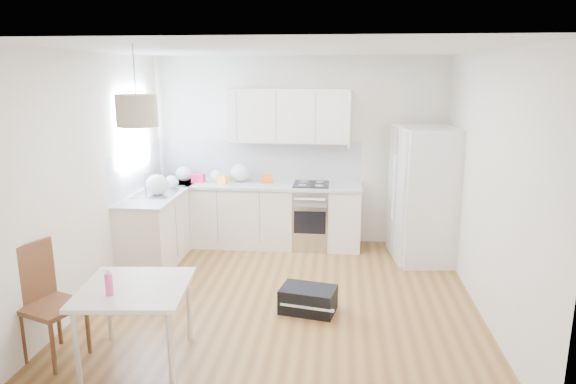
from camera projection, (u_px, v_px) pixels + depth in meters
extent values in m
plane|color=brown|center=(284.00, 299.00, 5.75)|extent=(4.20, 4.20, 0.00)
plane|color=white|center=(283.00, 49.00, 5.13)|extent=(4.20, 4.20, 0.00)
plane|color=silver|center=(299.00, 151.00, 7.47)|extent=(4.20, 0.00, 4.20)
plane|color=silver|center=(94.00, 177.00, 5.64)|extent=(0.00, 4.20, 4.20)
plane|color=silver|center=(488.00, 185.00, 5.23)|extent=(0.00, 4.20, 4.20)
cube|color=#BFE0F9|center=(133.00, 129.00, 6.66)|extent=(0.02, 1.00, 1.00)
cube|color=silver|center=(256.00, 216.00, 7.45)|extent=(3.00, 0.60, 0.88)
cube|color=silver|center=(162.00, 225.00, 6.98)|extent=(0.60, 1.80, 0.88)
cube|color=silver|center=(256.00, 185.00, 7.34)|extent=(3.02, 0.64, 0.04)
cube|color=silver|center=(160.00, 192.00, 6.88)|extent=(0.64, 1.82, 0.04)
cube|color=silver|center=(258.00, 160.00, 7.55)|extent=(3.00, 0.01, 0.58)
cube|color=silver|center=(137.00, 169.00, 6.83)|extent=(0.01, 1.80, 0.58)
cube|color=silver|center=(288.00, 116.00, 7.21)|extent=(1.70, 0.32, 0.75)
cube|color=beige|center=(134.00, 289.00, 4.36)|extent=(0.97, 0.97, 0.04)
cylinder|color=silver|center=(77.00, 349.00, 4.08)|extent=(0.05, 0.05, 0.66)
cylinder|color=silver|center=(171.00, 349.00, 4.08)|extent=(0.05, 0.05, 0.66)
cylinder|color=silver|center=(109.00, 307.00, 4.81)|extent=(0.05, 0.05, 0.66)
cylinder|color=silver|center=(189.00, 307.00, 4.81)|extent=(0.05, 0.05, 0.66)
cylinder|color=#E84087|center=(109.00, 282.00, 4.17)|extent=(0.07, 0.07, 0.22)
cube|color=black|center=(308.00, 300.00, 5.43)|extent=(0.63, 0.48, 0.26)
cylinder|color=beige|center=(137.00, 110.00, 4.10)|extent=(0.41, 0.41, 0.26)
ellipsoid|color=silver|center=(184.00, 174.00, 7.45)|extent=(0.24, 0.21, 0.22)
ellipsoid|color=silver|center=(217.00, 176.00, 7.41)|extent=(0.20, 0.17, 0.18)
ellipsoid|color=silver|center=(241.00, 173.00, 7.43)|extent=(0.29, 0.25, 0.26)
ellipsoid|color=silver|center=(172.00, 182.00, 7.04)|extent=(0.19, 0.16, 0.17)
ellipsoid|color=silver|center=(157.00, 185.00, 6.64)|extent=(0.30, 0.25, 0.27)
cube|color=orange|center=(267.00, 179.00, 7.37)|extent=(0.18, 0.13, 0.11)
cube|color=yellow|center=(223.00, 179.00, 7.34)|extent=(0.19, 0.16, 0.11)
cube|color=#C2183F|center=(198.00, 178.00, 7.41)|extent=(0.18, 0.12, 0.12)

